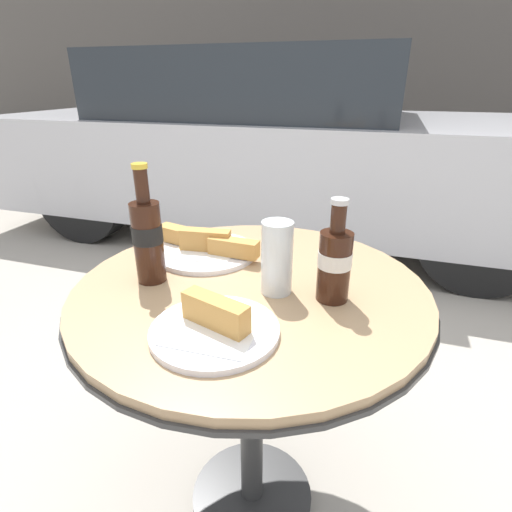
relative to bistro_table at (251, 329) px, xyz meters
The scene contains 8 objects.
ground_plane 0.58m from the bistro_table, ahead, with size 30.00×30.00×0.00m, color #A8A093.
bistro_table is the anchor object (origin of this frame).
cola_bottle_left 0.27m from the bistro_table, ahead, with size 0.07×0.07×0.21m.
cola_bottle_right 0.31m from the bistro_table, 166.86° to the right, with size 0.06×0.06×0.26m.
drinking_glass 0.20m from the bistro_table, 14.07° to the right, with size 0.07×0.07×0.15m.
lunch_plate_near 0.24m from the bistro_table, 143.47° to the left, with size 0.30×0.26×0.07m.
lunch_plate_far 0.24m from the bistro_table, 88.60° to the right, with size 0.23×0.23×0.07m.
parked_car 2.36m from the bistro_table, 103.47° to the left, with size 4.23×1.66×1.29m.
Camera 1 is at (0.25, -0.73, 1.11)m, focal length 28.00 mm.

